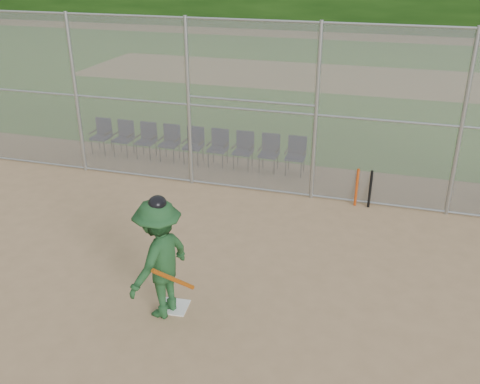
# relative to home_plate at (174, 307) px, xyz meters

# --- Properties ---
(ground) EXTENTS (100.00, 100.00, 0.00)m
(ground) POSITION_rel_home_plate_xyz_m (0.42, -0.17, -0.01)
(ground) COLOR tan
(ground) RESTS_ON ground
(grass_strip) EXTENTS (100.00, 100.00, 0.00)m
(grass_strip) POSITION_rel_home_plate_xyz_m (0.42, 17.83, -0.00)
(grass_strip) COLOR #346D20
(grass_strip) RESTS_ON ground
(dirt_patch_far) EXTENTS (24.00, 24.00, 0.00)m
(dirt_patch_far) POSITION_rel_home_plate_xyz_m (0.42, 17.83, -0.00)
(dirt_patch_far) COLOR tan
(dirt_patch_far) RESTS_ON ground
(backstop_fence) EXTENTS (16.09, 0.09, 4.00)m
(backstop_fence) POSITION_rel_home_plate_xyz_m (0.42, 4.83, 2.06)
(backstop_fence) COLOR gray
(backstop_fence) RESTS_ON ground
(home_plate) EXTENTS (0.47, 0.47, 0.02)m
(home_plate) POSITION_rel_home_plate_xyz_m (0.00, 0.00, 0.00)
(home_plate) COLOR white
(home_plate) RESTS_ON ground
(batter_at_plate) EXTENTS (1.14, 1.42, 2.06)m
(batter_at_plate) POSITION_rel_home_plate_xyz_m (-0.13, -0.16, 0.99)
(batter_at_plate) COLOR #1B4521
(batter_at_plate) RESTS_ON ground
(spare_bats) EXTENTS (0.36, 0.23, 0.85)m
(spare_bats) POSITION_rel_home_plate_xyz_m (2.60, 4.76, 0.41)
(spare_bats) COLOR #D84C14
(spare_bats) RESTS_ON ground
(chair_0) EXTENTS (0.54, 0.52, 0.96)m
(chair_0) POSITION_rel_home_plate_xyz_m (-4.83, 6.14, 0.47)
(chair_0) COLOR #0F1637
(chair_0) RESTS_ON ground
(chair_1) EXTENTS (0.54, 0.52, 0.96)m
(chair_1) POSITION_rel_home_plate_xyz_m (-4.13, 6.14, 0.47)
(chair_1) COLOR #0F1637
(chair_1) RESTS_ON ground
(chair_2) EXTENTS (0.54, 0.52, 0.96)m
(chair_2) POSITION_rel_home_plate_xyz_m (-3.43, 6.14, 0.47)
(chair_2) COLOR #0F1637
(chair_2) RESTS_ON ground
(chair_3) EXTENTS (0.54, 0.52, 0.96)m
(chair_3) POSITION_rel_home_plate_xyz_m (-2.73, 6.14, 0.47)
(chair_3) COLOR #0F1637
(chair_3) RESTS_ON ground
(chair_4) EXTENTS (0.54, 0.52, 0.96)m
(chair_4) POSITION_rel_home_plate_xyz_m (-2.03, 6.14, 0.47)
(chair_4) COLOR #0F1637
(chair_4) RESTS_ON ground
(chair_5) EXTENTS (0.54, 0.52, 0.96)m
(chair_5) POSITION_rel_home_plate_xyz_m (-1.33, 6.14, 0.47)
(chair_5) COLOR #0F1637
(chair_5) RESTS_ON ground
(chair_6) EXTENTS (0.54, 0.52, 0.96)m
(chair_6) POSITION_rel_home_plate_xyz_m (-0.63, 6.14, 0.47)
(chair_6) COLOR #0F1637
(chair_6) RESTS_ON ground
(chair_7) EXTENTS (0.54, 0.52, 0.96)m
(chair_7) POSITION_rel_home_plate_xyz_m (0.07, 6.14, 0.47)
(chair_7) COLOR #0F1637
(chair_7) RESTS_ON ground
(chair_8) EXTENTS (0.54, 0.52, 0.96)m
(chair_8) POSITION_rel_home_plate_xyz_m (0.76, 6.14, 0.47)
(chair_8) COLOR #0F1637
(chair_8) RESTS_ON ground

